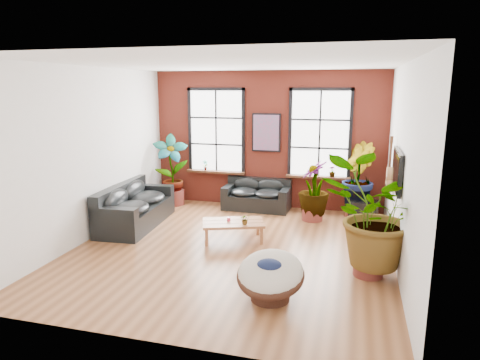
% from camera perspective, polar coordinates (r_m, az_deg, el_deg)
% --- Properties ---
extents(room, '(6.04, 6.54, 3.54)m').
position_cam_1_polar(room, '(8.11, -0.83, 2.77)').
color(room, brown).
rests_on(room, ground).
extents(sofa_back, '(1.71, 0.86, 0.78)m').
position_cam_1_polar(sofa_back, '(11.06, 2.29, -2.05)').
color(sofa_back, black).
rests_on(sofa_back, ground).
extents(sofa_left, '(1.16, 2.42, 0.93)m').
position_cam_1_polar(sofa_left, '(10.03, -14.00, -3.50)').
color(sofa_left, black).
rests_on(sofa_left, ground).
extents(coffee_table, '(1.40, 1.08, 0.48)m').
position_cam_1_polar(coffee_table, '(8.79, -0.93, -5.85)').
color(coffee_table, '#9B5E37').
rests_on(coffee_table, ground).
extents(papasan_chair, '(1.07, 1.09, 0.75)m').
position_cam_1_polar(papasan_chair, '(6.44, 4.08, -12.52)').
color(papasan_chair, '#3C2015').
rests_on(papasan_chair, ground).
extents(poster, '(0.74, 0.06, 0.98)m').
position_cam_1_polar(poster, '(11.01, 3.51, 6.33)').
color(poster, black).
rests_on(poster, room).
extents(tv_wall_unit, '(0.13, 1.86, 1.20)m').
position_cam_1_polar(tv_wall_unit, '(8.32, 19.90, 0.85)').
color(tv_wall_unit, black).
rests_on(tv_wall_unit, room).
extents(media_box, '(0.69, 0.60, 0.51)m').
position_cam_1_polar(media_box, '(10.36, 16.14, -4.07)').
color(media_box, black).
rests_on(media_box, ground).
extents(pot_back_left, '(0.61, 0.61, 0.40)m').
position_cam_1_polar(pot_back_left, '(11.61, -8.79, -2.27)').
color(pot_back_left, maroon).
rests_on(pot_back_left, ground).
extents(pot_back_right, '(0.53, 0.53, 0.38)m').
position_cam_1_polar(pot_back_right, '(10.78, 15.22, -3.75)').
color(pot_back_right, maroon).
rests_on(pot_back_right, ground).
extents(pot_right_wall, '(0.49, 0.49, 0.36)m').
position_cam_1_polar(pot_right_wall, '(7.58, 16.73, -10.82)').
color(pot_right_wall, maroon).
rests_on(pot_right_wall, ground).
extents(pot_mid, '(0.61, 0.61, 0.35)m').
position_cam_1_polar(pot_mid, '(10.28, 9.62, -4.35)').
color(pot_mid, maroon).
rests_on(pot_mid, ground).
extents(floor_plant_back_left, '(1.09, 0.96, 1.74)m').
position_cam_1_polar(floor_plant_back_left, '(11.42, -9.17, 1.68)').
color(floor_plant_back_left, '#285316').
rests_on(floor_plant_back_left, ground).
extents(floor_plant_back_right, '(0.93, 1.06, 1.67)m').
position_cam_1_polar(floor_plant_back_right, '(10.56, 15.33, 0.35)').
color(floor_plant_back_right, '#285316').
rests_on(floor_plant_back_right, ground).
extents(floor_plant_right_wall, '(1.91, 1.75, 1.81)m').
position_cam_1_polar(floor_plant_right_wall, '(7.25, 17.28, -4.46)').
color(floor_plant_right_wall, '#285316').
rests_on(floor_plant_right_wall, ground).
extents(floor_plant_mid, '(0.88, 0.88, 1.28)m').
position_cam_1_polar(floor_plant_mid, '(10.14, 9.84, -1.04)').
color(floor_plant_mid, '#285316').
rests_on(floor_plant_mid, ground).
extents(table_plant, '(0.24, 0.22, 0.22)m').
position_cam_1_polar(table_plant, '(8.57, 0.69, -5.25)').
color(table_plant, '#285316').
rests_on(table_plant, coffee_table).
extents(sill_plant_left, '(0.17, 0.17, 0.27)m').
position_cam_1_polar(sill_plant_left, '(11.53, -4.66, 1.98)').
color(sill_plant_left, '#285316').
rests_on(sill_plant_left, room).
extents(sill_plant_right, '(0.19, 0.19, 0.27)m').
position_cam_1_polar(sill_plant_right, '(10.88, 12.20, 1.13)').
color(sill_plant_right, '#285316').
rests_on(sill_plant_right, room).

